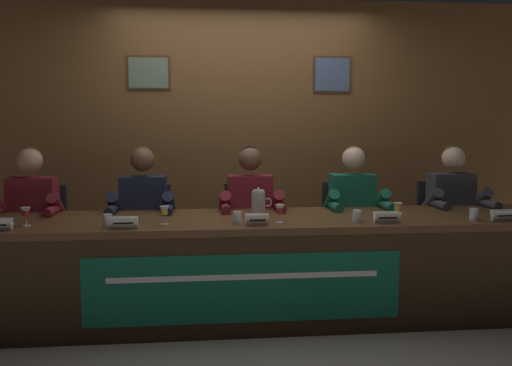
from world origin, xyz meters
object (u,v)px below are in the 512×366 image
(conference_table, at_px, (257,250))
(nameplate_right, at_px, (387,217))
(chair_center, at_px, (249,239))
(chair_far_left, at_px, (40,243))
(panelist_center, at_px, (251,210))
(panelist_far_right, at_px, (455,207))
(juice_glass_far_left, at_px, (26,213))
(water_cup_left, at_px, (108,221))
(water_pitcher_central, at_px, (259,203))
(panelist_left, at_px, (143,212))
(panelist_far_left, at_px, (30,214))
(nameplate_center, at_px, (257,220))
(juice_glass_left, at_px, (164,212))
(nameplate_far_right, at_px, (505,215))
(water_cup_right, at_px, (357,217))
(juice_glass_center, at_px, (280,210))
(water_cup_center, at_px, (238,218))
(panelist_right, at_px, (355,209))
(nameplate_left, at_px, (123,223))
(chair_right, at_px, (348,237))
(water_cup_far_right, at_px, (474,215))
(chair_left, at_px, (146,241))
(chair_far_right, at_px, (443,235))

(conference_table, relative_size, nameplate_right, 25.47)
(chair_center, bearing_deg, conference_table, -90.18)
(chair_far_left, height_order, chair_center, same)
(chair_far_left, height_order, panelist_center, panelist_center)
(panelist_far_right, bearing_deg, juice_glass_far_left, -169.76)
(water_cup_left, xyz_separation_m, panelist_center, (1.00, 0.68, -0.06))
(water_pitcher_central, bearing_deg, panelist_left, 157.81)
(panelist_far_left, height_order, nameplate_center, panelist_far_left)
(water_cup_left, bearing_deg, panelist_far_left, 136.22)
(juice_glass_left, bearing_deg, panelist_far_left, 149.74)
(juice_glass_left, distance_m, nameplate_far_right, 2.35)
(panelist_left, height_order, water_cup_right, panelist_left)
(juice_glass_center, relative_size, nameplate_far_right, 0.64)
(water_cup_center, distance_m, panelist_right, 1.21)
(nameplate_left, distance_m, chair_center, 1.35)
(juice_glass_far_left, bearing_deg, panelist_left, 40.47)
(chair_far_left, xyz_separation_m, panelist_left, (0.86, -0.20, 0.28))
(nameplate_far_right, bearing_deg, chair_right, 132.26)
(panelist_far_left, height_order, nameplate_far_right, panelist_far_left)
(water_cup_far_right, distance_m, water_pitcher_central, 1.52)
(juice_glass_far_left, relative_size, water_cup_left, 1.46)
(water_cup_far_right, bearing_deg, panelist_center, 155.74)
(panelist_left, distance_m, panelist_right, 1.71)
(chair_right, distance_m, panelist_far_right, 0.92)
(panelist_center, xyz_separation_m, nameplate_far_right, (1.71, -0.74, 0.06))
(water_cup_right, bearing_deg, water_cup_far_right, -0.12)
(nameplate_center, height_order, nameplate_right, same)
(panelist_right, xyz_separation_m, water_cup_far_right, (0.66, -0.68, 0.06))
(conference_table, distance_m, nameplate_center, 0.32)
(chair_center, relative_size, water_cup_far_right, 10.63)
(juice_glass_far_left, height_order, nameplate_far_right, juice_glass_far_left)
(panelist_left, bearing_deg, juice_glass_left, -70.90)
(nameplate_right, bearing_deg, chair_center, 132.78)
(panelist_far_left, height_order, juice_glass_far_left, panelist_far_left)
(conference_table, bearing_deg, nameplate_left, -165.99)
(chair_left, distance_m, chair_far_right, 2.57)
(juice_glass_center, bearing_deg, panelist_center, 102.40)
(chair_center, xyz_separation_m, water_cup_right, (0.67, -0.88, 0.33))
(chair_far_right, bearing_deg, juice_glass_center, -151.80)
(nameplate_left, relative_size, water_pitcher_central, 0.85)
(conference_table, distance_m, water_cup_far_right, 1.54)
(juice_glass_center, relative_size, chair_far_right, 0.14)
(water_cup_left, xyz_separation_m, water_cup_center, (0.85, 0.02, 0.00))
(panelist_far_right, bearing_deg, water_cup_right, -146.92)
(panelist_right, bearing_deg, chair_center, 166.90)
(panelist_far_right, height_order, water_cup_far_right, panelist_far_right)
(panelist_left, distance_m, panelist_far_right, 2.57)
(conference_table, height_order, chair_far_left, chair_far_left)
(panelist_right, xyz_separation_m, water_pitcher_central, (-0.83, -0.36, 0.11))
(chair_left, relative_size, water_cup_right, 10.63)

